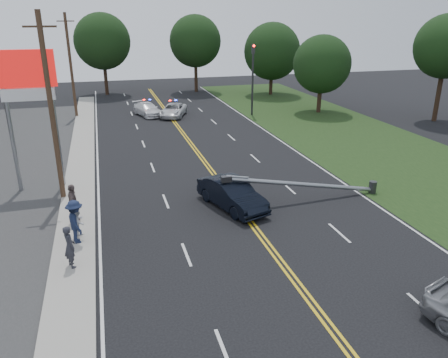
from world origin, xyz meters
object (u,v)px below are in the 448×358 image
object	(u,v)px
fallen_streetlight	(312,185)
crashed_sedan	(232,194)
emergency_a	(173,110)
bystander_b	(78,222)
utility_pole_mid	(51,109)
traffic_signal	(253,74)
bystander_a	(70,247)
bystander_d	(73,204)
utility_pole_far	(71,66)
pylon_sign	(27,87)
bystander_c	(76,222)
emergency_b	(148,109)

from	to	relation	value
fallen_streetlight	crashed_sedan	world-z (taller)	fallen_streetlight
emergency_a	bystander_b	xyz separation A→B (m)	(-8.49, -24.77, 0.26)
fallen_streetlight	utility_pole_mid	xyz separation A→B (m)	(-13.39, 4.00, 4.17)
utility_pole_mid	crashed_sedan	xyz separation A→B (m)	(8.82, -3.77, -4.31)
utility_pole_mid	emergency_a	xyz separation A→B (m)	(9.54, 19.49, -4.44)
traffic_signal	bystander_a	bearing A→B (deg)	-122.89
fallen_streetlight	emergency_a	world-z (taller)	fallen_streetlight
utility_pole_mid	traffic_signal	bearing A→B (deg)	45.80
emergency_a	bystander_d	size ratio (longest dim) A/B	2.33
crashed_sedan	bystander_a	distance (m)	8.99
traffic_signal	utility_pole_far	bearing A→B (deg)	167.11
traffic_signal	bystander_d	world-z (taller)	traffic_signal
traffic_signal	utility_pole_mid	xyz separation A→B (m)	(-17.50, -18.00, 0.88)
pylon_sign	bystander_c	xyz separation A→B (m)	(2.27, -7.75, -4.87)
traffic_signal	bystander_a	world-z (taller)	traffic_signal
traffic_signal	bystander_d	distance (m)	27.50
utility_pole_mid	crashed_sedan	size ratio (longest dim) A/B	2.13
fallen_streetlight	bystander_b	xyz separation A→B (m)	(-12.34, -1.28, -0.02)
bystander_d	bystander_b	bearing A→B (deg)	-171.43
pylon_sign	bystander_d	size ratio (longest dim) A/B	4.04
fallen_streetlight	utility_pole_far	xyz separation A→B (m)	(-13.39, 26.00, 4.17)
bystander_b	traffic_signal	bearing A→B (deg)	-12.68
fallen_streetlight	traffic_signal	bearing A→B (deg)	79.41
bystander_c	bystander_a	bearing A→B (deg)	160.41
traffic_signal	pylon_sign	bearing A→B (deg)	-139.61
crashed_sedan	bystander_a	bearing A→B (deg)	-171.27
pylon_sign	emergency_b	distance (m)	21.08
bystander_c	emergency_a	bearing A→B (deg)	-33.73
pylon_sign	bystander_d	xyz separation A→B (m)	(2.07, -5.61, -4.89)
crashed_sedan	bystander_b	bearing A→B (deg)	172.85
bystander_b	bystander_d	bearing A→B (deg)	32.04
emergency_b	crashed_sedan	bearing A→B (deg)	-102.64
emergency_b	bystander_b	distance (m)	26.56
utility_pole_far	bystander_c	size ratio (longest dim) A/B	4.97
emergency_b	bystander_b	size ratio (longest dim) A/B	2.88
bystander_c	bystander_d	size ratio (longest dim) A/B	1.02
bystander_b	bystander_d	xyz separation A→B (m)	(-0.28, 1.67, 0.21)
emergency_a	bystander_d	distance (m)	24.72
pylon_sign	utility_pole_mid	distance (m)	2.55
pylon_sign	fallen_streetlight	size ratio (longest dim) A/B	0.85
bystander_b	bystander_c	bearing A→B (deg)	-167.60
bystander_c	bystander_d	bearing A→B (deg)	-9.75
pylon_sign	bystander_a	xyz separation A→B (m)	(2.10, -9.83, -4.97)
utility_pole_mid	bystander_a	world-z (taller)	utility_pole_mid
crashed_sedan	bystander_b	world-z (taller)	bystander_b
crashed_sedan	bystander_d	distance (m)	8.05
traffic_signal	emergency_b	size ratio (longest dim) A/B	1.58
pylon_sign	fallen_streetlight	xyz separation A→B (m)	(14.69, -6.00, -5.08)
utility_pole_mid	bystander_d	distance (m)	5.42
traffic_signal	emergency_b	distance (m)	11.34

